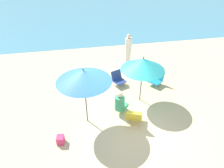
{
  "coord_description": "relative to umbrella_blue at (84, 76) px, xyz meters",
  "views": [
    {
      "loc": [
        -1.08,
        -5.05,
        4.93
      ],
      "look_at": [
        0.14,
        1.22,
        0.7
      ],
      "focal_mm": 33.23,
      "sensor_mm": 36.0,
      "label": 1
    }
  ],
  "objects": [
    {
      "name": "umbrella_blue",
      "position": [
        0.0,
        0.0,
        0.0
      ],
      "size": [
        1.69,
        1.69,
        2.03
      ],
      "color": "#4C4C51",
      "rests_on": "ground_plane"
    },
    {
      "name": "ground_plane",
      "position": [
        0.91,
        -0.2,
        -1.78
      ],
      "size": [
        40.0,
        40.0,
        0.0
      ],
      "primitive_type": "plane",
      "color": "#D3BC8C"
    },
    {
      "name": "beach_chair_a",
      "position": [
        1.49,
        2.0,
        -1.49
      ],
      "size": [
        0.64,
        0.67,
        0.59
      ],
      "rotation": [
        0.0,
        0.0,
        -1.18
      ],
      "color": "navy",
      "rests_on": "ground_plane"
    },
    {
      "name": "beach_chair_c",
      "position": [
        1.49,
        -0.43,
        -1.46
      ],
      "size": [
        0.68,
        0.66,
        0.59
      ],
      "rotation": [
        0.0,
        0.0,
        1.17
      ],
      "color": "gold",
      "rests_on": "ground_plane"
    },
    {
      "name": "person_b",
      "position": [
        1.16,
        0.17,
        -1.31
      ],
      "size": [
        0.54,
        0.56,
        0.96
      ],
      "rotation": [
        0.0,
        0.0,
        0.83
      ],
      "color": "#389970",
      "rests_on": "ground_plane"
    },
    {
      "name": "beach_chair_b",
      "position": [
        3.1,
        1.7,
        -1.49
      ],
      "size": [
        0.75,
        0.74,
        0.6
      ],
      "rotation": [
        0.0,
        0.0,
        -2.53
      ],
      "color": "teal",
      "rests_on": "ground_plane"
    },
    {
      "name": "sea_water",
      "position": [
        0.91,
        14.09,
        -1.78
      ],
      "size": [
        40.0,
        16.0,
        0.01
      ],
      "primitive_type": "cube",
      "color": "teal",
      "rests_on": "ground_plane"
    },
    {
      "name": "person_a",
      "position": [
        2.26,
        3.33,
        -0.93
      ],
      "size": [
        0.3,
        0.3,
        1.7
      ],
      "rotation": [
        0.0,
        0.0,
        2.58
      ],
      "color": "silver",
      "rests_on": "ground_plane"
    },
    {
      "name": "umbrella_teal",
      "position": [
        2.09,
        0.78,
        -0.23
      ],
      "size": [
        1.57,
        1.57,
        1.83
      ],
      "color": "#4C4C51",
      "rests_on": "ground_plane"
    },
    {
      "name": "beach_bag",
      "position": [
        -0.88,
        -0.79,
        -1.66
      ],
      "size": [
        0.24,
        0.27,
        0.26
      ],
      "primitive_type": "cube",
      "rotation": [
        0.0,
        0.0,
        6.13
      ],
      "color": "#DB3866",
      "rests_on": "ground_plane"
    }
  ]
}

